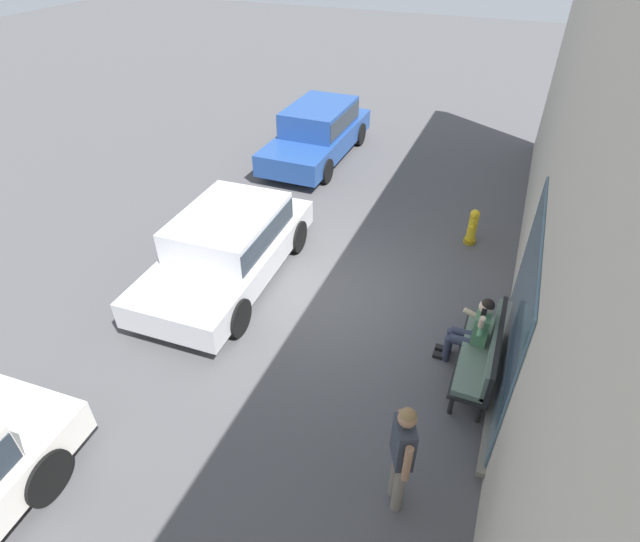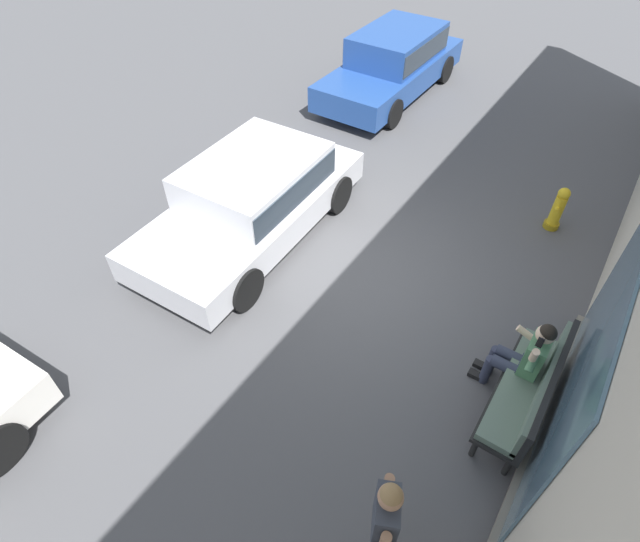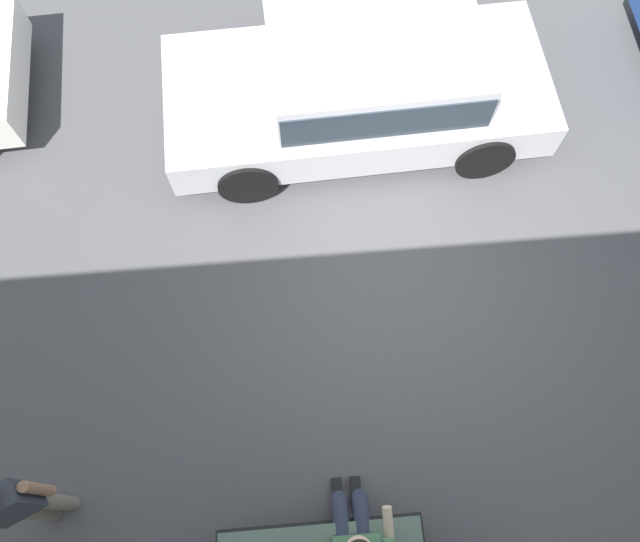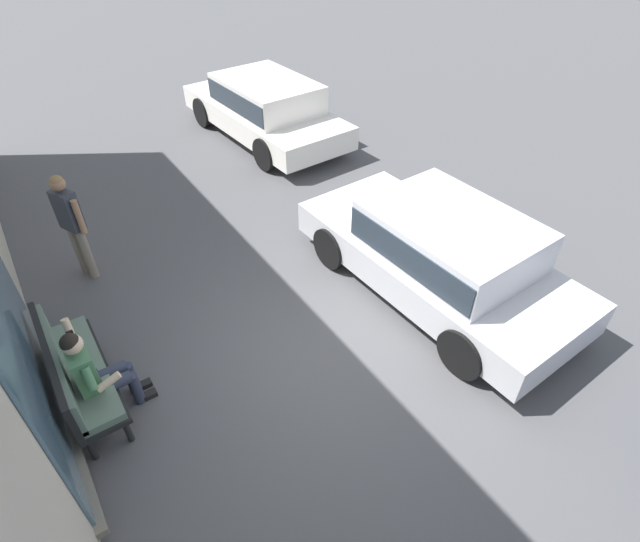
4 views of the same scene
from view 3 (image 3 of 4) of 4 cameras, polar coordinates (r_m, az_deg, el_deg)
ground_plane at (r=6.94m, az=6.41°, el=0.26°), size 60.00×60.00×0.00m
person_on_phone at (r=5.68m, az=3.15°, el=-23.05°), size 0.73×0.74×1.31m
parked_car_mid at (r=7.28m, az=4.11°, el=17.04°), size 4.40×2.09×1.37m
pedestrian_standing at (r=5.87m, az=-26.02°, el=-18.66°), size 0.51×0.33×1.73m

